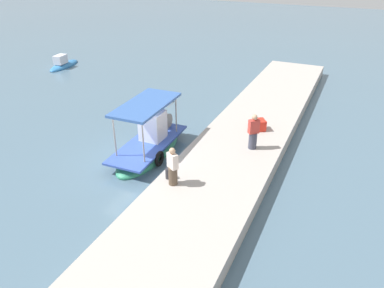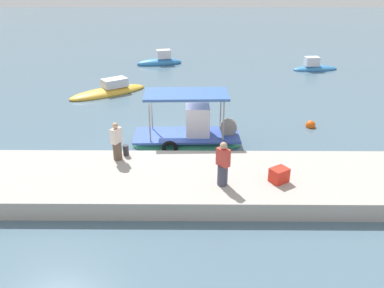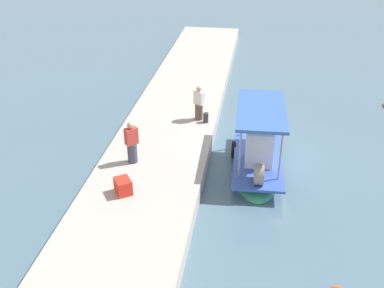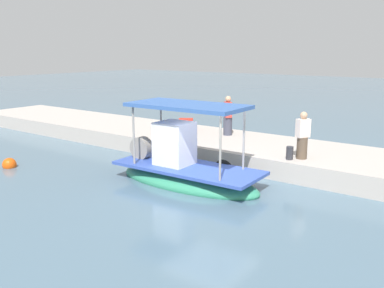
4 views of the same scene
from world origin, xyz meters
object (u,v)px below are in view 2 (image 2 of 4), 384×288
(moored_boat_mid, at_px, (315,68))
(cargo_crate, at_px, (279,175))
(fisherman_by_crate, at_px, (223,166))
(main_fishing_boat, at_px, (189,137))
(fisherman_near_bollard, at_px, (117,143))
(moored_boat_far, at_px, (109,91))
(moored_boat_near, at_px, (160,62))
(marker_buoy, at_px, (311,125))
(mooring_bollard, at_px, (126,150))

(moored_boat_mid, bearing_deg, cargo_crate, -109.08)
(fisherman_by_crate, bearing_deg, main_fishing_boat, 105.18)
(moored_boat_mid, bearing_deg, fisherman_near_bollard, -126.72)
(fisherman_near_bollard, relative_size, moored_boat_far, 0.31)
(cargo_crate, bearing_deg, fisherman_near_bollard, 164.25)
(main_fishing_boat, bearing_deg, moored_boat_near, 99.42)
(cargo_crate, height_order, moored_boat_mid, cargo_crate)
(marker_buoy, relative_size, moored_boat_mid, 0.14)
(mooring_bollard, height_order, moored_boat_near, moored_boat_near)
(main_fishing_boat, distance_m, marker_buoy, 6.91)
(fisherman_near_bollard, bearing_deg, moored_boat_near, 89.46)
(mooring_bollard, relative_size, moored_boat_near, 0.11)
(main_fishing_boat, relative_size, cargo_crate, 8.37)
(main_fishing_boat, bearing_deg, cargo_crate, -53.24)
(moored_boat_far, bearing_deg, mooring_bollard, -74.81)
(main_fishing_boat, relative_size, mooring_bollard, 11.70)
(fisherman_near_bollard, height_order, cargo_crate, fisherman_near_bollard)
(main_fishing_boat, xyz_separation_m, fisherman_by_crate, (1.29, -4.77, 0.99))
(main_fishing_boat, relative_size, moored_boat_near, 1.31)
(fisherman_by_crate, relative_size, mooring_bollard, 3.78)
(fisherman_by_crate, distance_m, cargo_crate, 2.17)
(mooring_bollard, bearing_deg, moored_boat_mid, 53.31)
(fisherman_near_bollard, relative_size, fisherman_by_crate, 0.95)
(mooring_bollard, xyz_separation_m, cargo_crate, (5.99, -2.12, 0.05))
(marker_buoy, bearing_deg, moored_boat_far, 154.44)
(mooring_bollard, relative_size, moored_boat_far, 0.09)
(mooring_bollard, bearing_deg, fisherman_by_crate, -31.17)
(fisherman_by_crate, xyz_separation_m, marker_buoy, (5.18, 7.16, -1.36))
(main_fishing_boat, relative_size, moored_boat_mid, 1.39)
(mooring_bollard, xyz_separation_m, moored_boat_far, (-2.85, 10.51, -0.76))
(cargo_crate, relative_size, moored_boat_mid, 0.17)
(main_fishing_boat, xyz_separation_m, mooring_bollard, (-2.59, -2.42, 0.45))
(fisherman_near_bollard, distance_m, moored_boat_near, 19.04)
(fisherman_by_crate, height_order, cargo_crate, fisherman_by_crate)
(moored_boat_near, distance_m, moored_boat_far, 8.59)
(moored_boat_near, bearing_deg, moored_boat_far, -108.72)
(mooring_bollard, distance_m, moored_boat_far, 10.92)
(cargo_crate, xyz_separation_m, moored_boat_far, (-8.84, 12.64, -0.81))
(cargo_crate, bearing_deg, marker_buoy, 66.02)
(mooring_bollard, height_order, moored_boat_mid, mooring_bollard)
(marker_buoy, bearing_deg, moored_boat_near, 123.54)
(fisherman_near_bollard, bearing_deg, main_fishing_boat, 44.04)
(fisherman_by_crate, height_order, marker_buoy, fisherman_by_crate)
(main_fishing_boat, height_order, cargo_crate, main_fishing_boat)
(fisherman_near_bollard, bearing_deg, moored_boat_mid, 53.28)
(fisherman_near_bollard, xyz_separation_m, marker_buoy, (9.35, 5.16, -1.32))
(cargo_crate, xyz_separation_m, marker_buoy, (3.08, 6.93, -0.86))
(moored_boat_near, distance_m, moored_boat_mid, 12.78)
(fisherman_by_crate, relative_size, moored_boat_far, 0.32)
(cargo_crate, height_order, moored_boat_far, cargo_crate)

